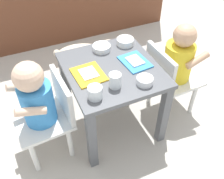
# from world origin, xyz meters

# --- Properties ---
(ground_plane) EXTENTS (7.00, 7.00, 0.00)m
(ground_plane) POSITION_xyz_m (0.00, 0.00, 0.00)
(ground_plane) COLOR #B2ADA3
(dining_table) EXTENTS (0.49, 0.52, 0.45)m
(dining_table) POSITION_xyz_m (0.00, 0.00, 0.36)
(dining_table) COLOR #515459
(dining_table) RESTS_ON ground
(seated_child_left) EXTENTS (0.30, 0.30, 0.63)m
(seated_child_left) POSITION_xyz_m (-0.40, -0.03, 0.39)
(seated_child_left) COLOR silver
(seated_child_left) RESTS_ON ground
(seated_child_right) EXTENTS (0.29, 0.29, 0.62)m
(seated_child_right) POSITION_xyz_m (0.40, -0.03, 0.38)
(seated_child_right) COLOR silver
(seated_child_right) RESTS_ON ground
(dog) EXTENTS (0.47, 0.26, 0.28)m
(dog) POSITION_xyz_m (0.02, 0.54, 0.18)
(dog) COLOR beige
(dog) RESTS_ON ground
(food_tray_left) EXTENTS (0.16, 0.18, 0.02)m
(food_tray_left) POSITION_xyz_m (-0.13, -0.01, 0.45)
(food_tray_left) COLOR gold
(food_tray_left) RESTS_ON dining_table
(food_tray_right) EXTENTS (0.15, 0.18, 0.02)m
(food_tray_right) POSITION_xyz_m (0.13, -0.01, 0.45)
(food_tray_right) COLOR #388CD8
(food_tray_right) RESTS_ON dining_table
(water_cup_left) EXTENTS (0.06, 0.06, 0.07)m
(water_cup_left) POSITION_xyz_m (-0.05, -0.14, 0.48)
(water_cup_left) COLOR white
(water_cup_left) RESTS_ON dining_table
(water_cup_right) EXTENTS (0.07, 0.07, 0.06)m
(water_cup_right) POSITION_xyz_m (-0.16, -0.17, 0.47)
(water_cup_right) COLOR white
(water_cup_right) RESTS_ON dining_table
(veggie_bowl_far) EXTENTS (0.10, 0.10, 0.03)m
(veggie_bowl_far) POSITION_xyz_m (0.01, 0.18, 0.47)
(veggie_bowl_far) COLOR white
(veggie_bowl_far) RESTS_ON dining_table
(cereal_bowl_right_side) EXTENTS (0.08, 0.08, 0.04)m
(cereal_bowl_right_side) POSITION_xyz_m (0.10, -0.18, 0.47)
(cereal_bowl_right_side) COLOR white
(cereal_bowl_right_side) RESTS_ON dining_table
(veggie_bowl_near) EXTENTS (0.10, 0.10, 0.04)m
(veggie_bowl_near) POSITION_xyz_m (0.16, 0.18, 0.47)
(veggie_bowl_near) COLOR white
(veggie_bowl_near) RESTS_ON dining_table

